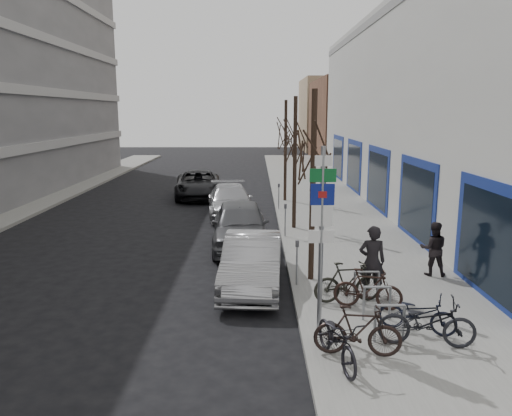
{
  "coord_description": "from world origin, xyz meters",
  "views": [
    {
      "loc": [
        1.01,
        -10.24,
        4.89
      ],
      "look_at": [
        1.02,
        4.69,
        2.0
      ],
      "focal_mm": 35.0,
      "sensor_mm": 36.0,
      "label": 1
    }
  ],
  "objects_px": {
    "parked_car_mid": "(240,225)",
    "meter_back": "(279,194)",
    "bike_far_inner": "(368,289)",
    "parked_car_front": "(252,262)",
    "bike_near_left": "(337,336)",
    "tree_far": "(286,127)",
    "meter_front": "(297,258)",
    "parked_car_back": "(230,201)",
    "pedestrian_near": "(372,261)",
    "lane_car": "(198,184)",
    "tree_near": "(314,141)",
    "highway_sign_pole": "(321,229)",
    "tree_mid": "(295,132)",
    "bike_near_right": "(358,330)",
    "bike_mid_inner": "(348,282)",
    "bike_rack": "(377,299)",
    "bike_mid_curb": "(418,310)",
    "bike_far_curb": "(427,318)",
    "meter_mid": "(285,217)",
    "pedestrian_far": "(433,248)"
  },
  "relations": [
    {
      "from": "bike_near_left",
      "to": "parked_car_back",
      "type": "distance_m",
      "value": 14.66
    },
    {
      "from": "bike_far_inner",
      "to": "parked_car_front",
      "type": "xyz_separation_m",
      "value": [
        -2.83,
        1.91,
        0.08
      ]
    },
    {
      "from": "bike_rack",
      "to": "meter_back",
      "type": "height_order",
      "value": "meter_back"
    },
    {
      "from": "bike_near_left",
      "to": "pedestrian_near",
      "type": "xyz_separation_m",
      "value": [
        1.45,
        3.53,
        0.38
      ]
    },
    {
      "from": "bike_near_left",
      "to": "parked_car_mid",
      "type": "relative_size",
      "value": 0.37
    },
    {
      "from": "highway_sign_pole",
      "to": "pedestrian_near",
      "type": "bearing_deg",
      "value": 52.74
    },
    {
      "from": "tree_mid",
      "to": "parked_car_front",
      "type": "distance_m",
      "value": 7.77
    },
    {
      "from": "tree_mid",
      "to": "meter_front",
      "type": "relative_size",
      "value": 4.33
    },
    {
      "from": "bike_rack",
      "to": "pedestrian_far",
      "type": "relative_size",
      "value": 1.39
    },
    {
      "from": "meter_back",
      "to": "bike_near_left",
      "type": "distance_m",
      "value": 15.42
    },
    {
      "from": "tree_near",
      "to": "parked_car_mid",
      "type": "distance_m",
      "value": 5.55
    },
    {
      "from": "meter_mid",
      "to": "bike_near_right",
      "type": "relative_size",
      "value": 0.73
    },
    {
      "from": "highway_sign_pole",
      "to": "bike_mid_curb",
      "type": "height_order",
      "value": "highway_sign_pole"
    },
    {
      "from": "tree_far",
      "to": "bike_mid_inner",
      "type": "height_order",
      "value": "tree_far"
    },
    {
      "from": "meter_back",
      "to": "lane_car",
      "type": "distance_m",
      "value": 6.14
    },
    {
      "from": "lane_car",
      "to": "pedestrian_near",
      "type": "bearing_deg",
      "value": -74.87
    },
    {
      "from": "meter_front",
      "to": "lane_car",
      "type": "bearing_deg",
      "value": 106.3
    },
    {
      "from": "parked_car_back",
      "to": "lane_car",
      "type": "relative_size",
      "value": 0.91
    },
    {
      "from": "tree_near",
      "to": "tree_mid",
      "type": "distance_m",
      "value": 6.5
    },
    {
      "from": "bike_far_inner",
      "to": "pedestrian_near",
      "type": "xyz_separation_m",
      "value": [
        0.27,
        0.83,
        0.43
      ]
    },
    {
      "from": "meter_back",
      "to": "bike_far_inner",
      "type": "bearing_deg",
      "value": -82.86
    },
    {
      "from": "meter_front",
      "to": "lane_car",
      "type": "distance_m",
      "value": 15.87
    },
    {
      "from": "tree_far",
      "to": "meter_front",
      "type": "bearing_deg",
      "value": -91.91
    },
    {
      "from": "meter_mid",
      "to": "meter_back",
      "type": "xyz_separation_m",
      "value": [
        0.0,
        5.5,
        0.0
      ]
    },
    {
      "from": "bike_near_left",
      "to": "bike_far_inner",
      "type": "bearing_deg",
      "value": 53.36
    },
    {
      "from": "bike_mid_inner",
      "to": "bike_far_curb",
      "type": "distance_m",
      "value": 2.67
    },
    {
      "from": "lane_car",
      "to": "tree_near",
      "type": "bearing_deg",
      "value": -77.86
    },
    {
      "from": "tree_far",
      "to": "tree_near",
      "type": "bearing_deg",
      "value": -90.0
    },
    {
      "from": "parked_car_mid",
      "to": "meter_back",
      "type": "bearing_deg",
      "value": 72.54
    },
    {
      "from": "meter_mid",
      "to": "bike_mid_curb",
      "type": "xyz_separation_m",
      "value": [
        2.38,
        -8.53,
        -0.26
      ]
    },
    {
      "from": "tree_mid",
      "to": "bike_far_curb",
      "type": "relative_size",
      "value": 2.8
    },
    {
      "from": "tree_mid",
      "to": "tree_far",
      "type": "xyz_separation_m",
      "value": [
        0.0,
        6.5,
        0.0
      ]
    },
    {
      "from": "pedestrian_near",
      "to": "meter_front",
      "type": "bearing_deg",
      "value": -22.69
    },
    {
      "from": "bike_rack",
      "to": "pedestrian_far",
      "type": "xyz_separation_m",
      "value": [
        2.42,
        3.24,
        0.3
      ]
    },
    {
      "from": "parked_car_back",
      "to": "pedestrian_near",
      "type": "bearing_deg",
      "value": -74.75
    },
    {
      "from": "meter_back",
      "to": "parked_car_mid",
      "type": "relative_size",
      "value": 0.26
    },
    {
      "from": "highway_sign_pole",
      "to": "lane_car",
      "type": "distance_m",
      "value": 18.91
    },
    {
      "from": "bike_far_curb",
      "to": "parked_car_front",
      "type": "height_order",
      "value": "parked_car_front"
    },
    {
      "from": "bike_near_left",
      "to": "tree_far",
      "type": "bearing_deg",
      "value": 76.87
    },
    {
      "from": "meter_front",
      "to": "pedestrian_near",
      "type": "height_order",
      "value": "pedestrian_near"
    },
    {
      "from": "parked_car_back",
      "to": "bike_near_left",
      "type": "bearing_deg",
      "value": -85.07
    },
    {
      "from": "pedestrian_far",
      "to": "bike_near_right",
      "type": "bearing_deg",
      "value": 68.18
    },
    {
      "from": "bike_near_left",
      "to": "lane_car",
      "type": "bearing_deg",
      "value": 90.91
    },
    {
      "from": "parked_car_back",
      "to": "pedestrian_near",
      "type": "xyz_separation_m",
      "value": [
        4.21,
        -10.88,
        0.36
      ]
    },
    {
      "from": "highway_sign_pole",
      "to": "meter_back",
      "type": "height_order",
      "value": "highway_sign_pole"
    },
    {
      "from": "highway_sign_pole",
      "to": "meter_front",
      "type": "xyz_separation_m",
      "value": [
        -0.25,
        3.01,
        -1.54
      ]
    },
    {
      "from": "tree_far",
      "to": "bike_mid_inner",
      "type": "bearing_deg",
      "value": -87.16
    },
    {
      "from": "tree_far",
      "to": "bike_near_right",
      "type": "distance_m",
      "value": 17.95
    },
    {
      "from": "bike_near_right",
      "to": "parked_car_front",
      "type": "bearing_deg",
      "value": 33.62
    },
    {
      "from": "tree_near",
      "to": "lane_car",
      "type": "xyz_separation_m",
      "value": [
        -4.9,
        14.73,
        -3.33
      ]
    }
  ]
}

